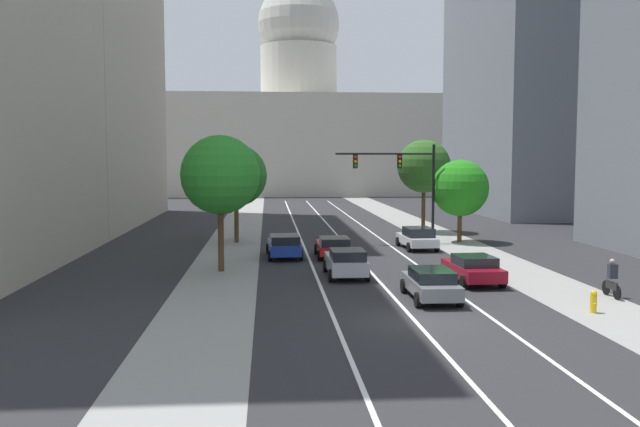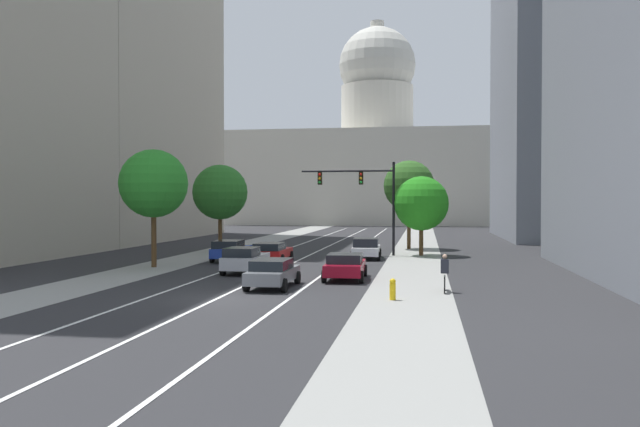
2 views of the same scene
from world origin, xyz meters
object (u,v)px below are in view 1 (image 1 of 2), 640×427
traffic_signal_mast (404,174)px  street_tree_near_left (220,175)px  car_crimson (473,268)px  street_tree_far_right (460,188)px  car_red (333,246)px  fire_hydrant (594,301)px  cyclist (612,278)px  street_tree_near_right (424,166)px  street_tree_mid_left (236,176)px  car_blue (284,245)px  car_silver (346,262)px  car_white (417,238)px  capitol_building (299,129)px  car_gray (431,283)px

traffic_signal_mast → street_tree_near_left: bearing=-138.4°
car_crimson → street_tree_far_right: 16.32m
car_red → fire_hydrant: (8.83, -15.32, -0.26)m
car_red → street_tree_far_right: bearing=-55.0°
traffic_signal_mast → street_tree_far_right: bearing=4.5°
cyclist → street_tree_near_right: size_ratio=0.23×
car_crimson → street_tree_mid_left: (-12.27, 16.65, 4.11)m
car_blue → car_red: bearing=-98.9°
car_crimson → car_silver: car_silver is taller
car_silver → traffic_signal_mast: 14.91m
car_blue → cyclist: (14.04, -12.93, 0.08)m
traffic_signal_mast → street_tree_far_right: 4.34m
traffic_signal_mast → street_tree_mid_left: street_tree_mid_left is taller
cyclist → street_tree_near_right: bearing=7.2°
car_blue → street_tree_near_left: street_tree_near_left is taller
car_white → car_blue: (-9.03, -3.16, -0.00)m
car_white → street_tree_mid_left: (-12.27, 4.44, 4.06)m
traffic_signal_mast → street_tree_near_right: bearing=66.2°
car_silver → cyclist: 12.53m
car_blue → fire_hydrant: bearing=-145.1°
traffic_signal_mast → street_tree_near_right: 7.77m
street_tree_far_right → car_red: bearing=-145.4°
car_blue → street_tree_near_right: (11.80, 13.24, 4.65)m
car_silver → street_tree_near_right: street_tree_near_right is taller
car_white → street_tree_mid_left: bearing=67.6°
capitol_building → car_crimson: bearing=-86.9°
car_gray → fire_hydrant: (5.82, -2.91, -0.27)m
capitol_building → car_crimson: (4.52, -84.28, -10.41)m
car_silver → car_gray: 6.51m
car_gray → car_red: car_gray is taller
traffic_signal_mast → street_tree_mid_left: (-11.93, 1.46, -0.12)m
street_tree_mid_left → street_tree_near_left: street_tree_near_left is taller
car_blue → street_tree_far_right: size_ratio=0.78×
car_crimson → street_tree_far_right: bearing=-15.9°
car_blue → fire_hydrant: size_ratio=5.15×
car_crimson → car_white: 12.21m
car_silver → cyclist: (11.04, -5.93, 0.07)m
car_silver → car_white: (6.03, 10.16, -0.01)m
car_blue → cyclist: size_ratio=2.73×
car_red → cyclist: (11.04, -12.57, 0.13)m
car_white → traffic_signal_mast: traffic_signal_mast is taller
capitol_building → street_tree_far_right: 69.63m
capitol_building → fire_hydrant: size_ratio=55.31×
fire_hydrant → street_tree_near_right: bearing=90.0°
street_tree_near_right → street_tree_near_left: size_ratio=1.04×
street_tree_near_left → car_white: bearing=32.1°
capitol_building → car_gray: capitol_building is taller
car_red → street_tree_far_right: (9.89, 6.83, 3.21)m
car_gray → capitol_building: bearing=1.5°
street_tree_far_right → cyclist: bearing=-86.6°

